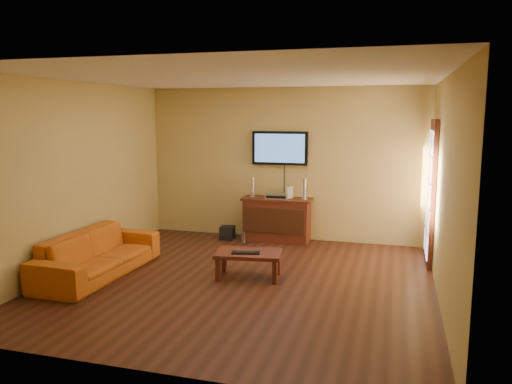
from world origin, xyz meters
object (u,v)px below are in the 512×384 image
at_px(sofa, 98,247).
at_px(game_console, 290,193).
at_px(av_receiver, 277,196).
at_px(subwoofer, 227,233).
at_px(keyboard, 246,253).
at_px(coffee_table, 249,256).
at_px(speaker_right, 305,190).
at_px(television, 280,148).
at_px(bottle, 244,238).
at_px(speaker_left, 253,188).
at_px(media_console, 277,219).

height_order(sofa, game_console, game_console).
bearing_deg(sofa, av_receiver, -36.78).
distance_m(subwoofer, keyboard, 2.26).
height_order(coffee_table, speaker_right, speaker_right).
relative_size(television, bottle, 4.94).
bearing_deg(bottle, television, 45.22).
relative_size(television, game_console, 4.82).
height_order(coffee_table, bottle, coffee_table).
relative_size(speaker_left, speaker_right, 0.97).
xyz_separation_m(speaker_left, speaker_right, (0.94, 0.01, 0.01)).
distance_m(television, bottle, 1.71).
xyz_separation_m(media_console, subwoofer, (-0.88, -0.14, -0.27)).
bearing_deg(speaker_left, television, 21.19).
distance_m(media_console, television, 1.26).
bearing_deg(sofa, speaker_left, -29.19).
bearing_deg(media_console, coffee_table, -87.07).
bearing_deg(coffee_table, television, 92.68).
relative_size(coffee_table, av_receiver, 2.46).
distance_m(media_console, av_receiver, 0.43).
height_order(media_console, av_receiver, av_receiver).
distance_m(game_console, bottle, 1.13).
distance_m(speaker_left, subwoofer, 0.93).
relative_size(television, keyboard, 2.49).
xyz_separation_m(television, av_receiver, (0.01, -0.22, -0.82)).
bearing_deg(television, media_console, -90.00).
bearing_deg(sofa, media_console, -36.36).
relative_size(television, sofa, 0.48).
bearing_deg(av_receiver, sofa, -131.74).
distance_m(speaker_left, av_receiver, 0.48).
bearing_deg(speaker_left, keyboard, -76.05).
bearing_deg(speaker_right, subwoofer, -172.85).
relative_size(sofa, subwoofer, 8.74).
bearing_deg(speaker_right, media_console, -176.56).
bearing_deg(coffee_table, speaker_left, 104.91).
distance_m(speaker_left, keyboard, 2.32).
relative_size(av_receiver, bottle, 1.91).
relative_size(television, coffee_table, 1.05).
bearing_deg(game_console, av_receiver, -143.21).
xyz_separation_m(av_receiver, keyboard, (0.08, -2.14, -0.43)).
bearing_deg(keyboard, television, 92.14).
relative_size(media_console, av_receiver, 3.13).
xyz_separation_m(coffee_table, bottle, (-0.62, 1.76, -0.22)).
bearing_deg(speaker_right, bottle, -160.31).
relative_size(media_console, speaker_right, 3.40).
bearing_deg(speaker_left, av_receiver, -5.46).
bearing_deg(av_receiver, keyboard, -91.51).
distance_m(media_console, subwoofer, 0.93).
bearing_deg(subwoofer, sofa, -117.95).
height_order(television, sofa, television).
relative_size(av_receiver, subwoofer, 1.63).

